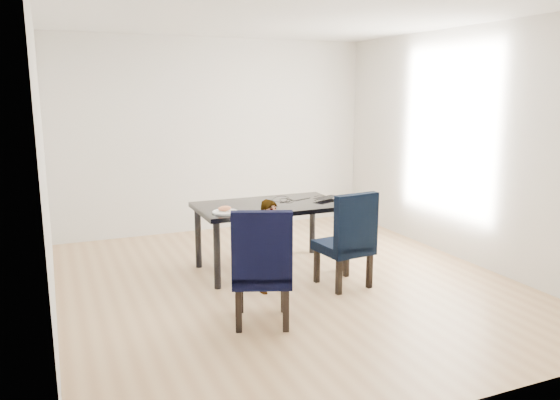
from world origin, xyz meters
name	(u,v)px	position (x,y,z in m)	size (l,w,h in m)	color
floor	(287,283)	(0.00, 0.00, -0.01)	(4.50, 5.00, 0.01)	tan
ceiling	(288,13)	(0.00, 0.00, 2.71)	(4.50, 5.00, 0.01)	white
wall_back	(216,136)	(0.00, 2.50, 1.35)	(4.50, 0.01, 2.70)	white
wall_front	(461,201)	(0.00, -2.50, 1.35)	(4.50, 0.01, 2.70)	silver
wall_left	(43,167)	(-2.25, 0.00, 1.35)	(0.01, 5.00, 2.70)	white
wall_right	(465,146)	(2.25, 0.00, 1.35)	(0.01, 5.00, 2.70)	silver
dining_table	(269,237)	(0.00, 0.50, 0.38)	(1.60, 0.90, 0.75)	black
chair_left	(262,265)	(-0.60, -0.80, 0.52)	(0.50, 0.52, 1.03)	black
chair_right	(343,239)	(0.50, -0.28, 0.50)	(0.48, 0.50, 1.00)	black
child	(271,246)	(-0.25, -0.15, 0.47)	(0.34, 0.22, 0.94)	#CF5B11
plate	(225,212)	(-0.58, 0.27, 0.76)	(0.27, 0.27, 0.02)	white
sandwich	(225,208)	(-0.58, 0.28, 0.79)	(0.14, 0.07, 0.06)	#C97247
laptop	(323,198)	(0.68, 0.51, 0.76)	(0.34, 0.22, 0.03)	black
cable_tangle	(287,201)	(0.23, 0.55, 0.75)	(0.16, 0.16, 0.01)	black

